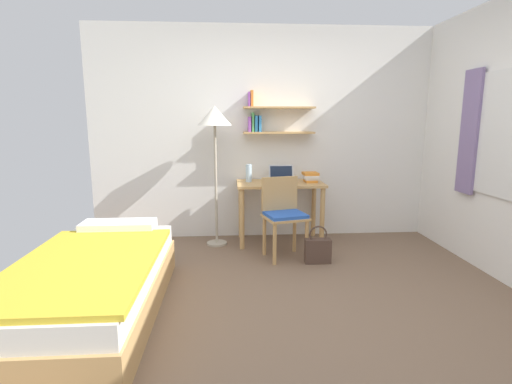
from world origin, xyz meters
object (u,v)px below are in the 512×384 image
(water_bottle, at_px, (249,173))
(handbag, at_px, (318,250))
(desk_chair, at_px, (283,212))
(laptop, at_px, (282,177))
(standing_lamp, at_px, (215,124))
(book_stack, at_px, (311,177))
(bed, at_px, (93,286))
(desk, at_px, (280,194))

(water_bottle, relative_size, handbag, 0.53)
(desk_chair, height_order, water_bottle, water_bottle)
(desk_chair, xyz_separation_m, water_bottle, (-0.35, 0.58, 0.35))
(laptop, distance_m, handbag, 1.08)
(laptop, bearing_deg, desk_chair, -95.27)
(standing_lamp, xyz_separation_m, book_stack, (1.14, 0.05, -0.63))
(bed, xyz_separation_m, book_stack, (2.02, 1.72, 0.56))
(standing_lamp, bearing_deg, desk_chair, -32.41)
(desk, height_order, standing_lamp, standing_lamp)
(water_bottle, distance_m, handbag, 1.27)
(standing_lamp, height_order, book_stack, standing_lamp)
(desk_chair, xyz_separation_m, laptop, (0.05, 0.59, 0.30))
(bed, relative_size, desk, 1.92)
(desk, bearing_deg, standing_lamp, -176.91)
(book_stack, distance_m, handbag, 0.99)
(desk, relative_size, handbag, 2.57)
(water_bottle, relative_size, book_stack, 0.95)
(laptop, bearing_deg, water_bottle, -178.38)
(standing_lamp, height_order, water_bottle, standing_lamp)
(laptop, xyz_separation_m, handbag, (0.28, -0.82, -0.65))
(desk, xyz_separation_m, standing_lamp, (-0.77, -0.04, 0.84))
(book_stack, bearing_deg, water_bottle, 175.10)
(laptop, xyz_separation_m, water_bottle, (-0.40, -0.01, 0.06))
(bed, relative_size, desk_chair, 2.29)
(desk, bearing_deg, desk_chair, -93.03)
(water_bottle, bearing_deg, bed, -125.64)
(standing_lamp, relative_size, handbag, 4.08)
(desk_chair, height_order, handbag, desk_chair)
(handbag, bearing_deg, laptop, 108.93)
(standing_lamp, bearing_deg, bed, -117.90)
(desk_chair, relative_size, standing_lamp, 0.53)
(bed, bearing_deg, book_stack, 40.38)
(laptop, xyz_separation_m, book_stack, (0.34, -0.08, 0.01))
(water_bottle, xyz_separation_m, handbag, (0.68, -0.80, -0.71))
(desk, relative_size, book_stack, 4.61)
(standing_lamp, xyz_separation_m, laptop, (0.79, 0.12, -0.64))
(desk_chair, height_order, laptop, laptop)
(water_bottle, bearing_deg, standing_lamp, -164.41)
(book_stack, bearing_deg, desk, -179.30)
(desk, relative_size, desk_chair, 1.19)
(desk_chair, relative_size, water_bottle, 4.08)
(bed, bearing_deg, handbag, 26.54)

